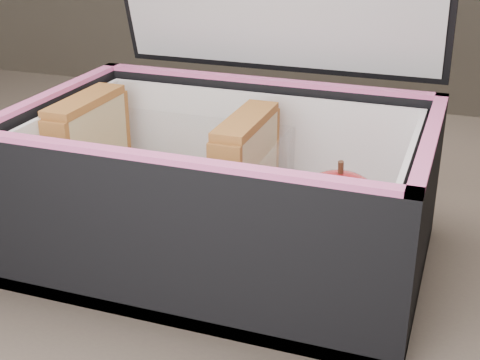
% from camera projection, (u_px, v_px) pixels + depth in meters
% --- Properties ---
extents(kitchen_table, '(1.20, 0.80, 0.75)m').
position_uv_depth(kitchen_table, '(218.00, 304.00, 0.64)').
color(kitchen_table, brown).
rests_on(kitchen_table, ground).
extents(lunch_bag, '(0.31, 0.26, 0.31)m').
position_uv_depth(lunch_bag, '(226.00, 176.00, 0.53)').
color(lunch_bag, black).
rests_on(lunch_bag, kitchen_table).
extents(plastic_tub, '(0.19, 0.13, 0.08)m').
position_uv_depth(plastic_tub, '(165.00, 182.00, 0.56)').
color(plastic_tub, white).
rests_on(plastic_tub, lunch_bag).
extents(sandwich_left, '(0.03, 0.09, 0.10)m').
position_uv_depth(sandwich_left, '(89.00, 154.00, 0.57)').
color(sandwich_left, tan).
rests_on(sandwich_left, plastic_tub).
extents(sandwich_right, '(0.03, 0.09, 0.10)m').
position_uv_depth(sandwich_right, '(246.00, 177.00, 0.53)').
color(sandwich_right, tan).
rests_on(sandwich_right, plastic_tub).
extents(carrot_sticks, '(0.04, 0.15, 0.03)m').
position_uv_depth(carrot_sticks, '(159.00, 206.00, 0.56)').
color(carrot_sticks, '#E75213').
rests_on(carrot_sticks, plastic_tub).
extents(paper_napkin, '(0.08, 0.08, 0.01)m').
position_uv_depth(paper_napkin, '(333.00, 255.00, 0.51)').
color(paper_napkin, white).
rests_on(paper_napkin, lunch_bag).
extents(red_apple, '(0.07, 0.07, 0.08)m').
position_uv_depth(red_apple, '(338.00, 214.00, 0.49)').
color(red_apple, '#8F0908').
rests_on(red_apple, paper_napkin).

